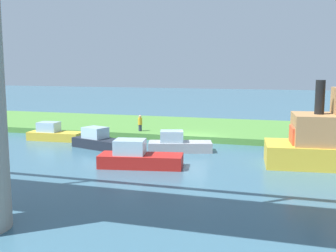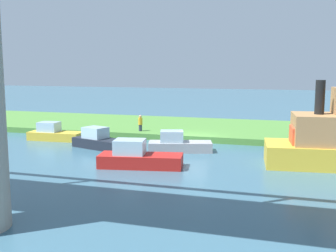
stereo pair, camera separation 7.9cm
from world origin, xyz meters
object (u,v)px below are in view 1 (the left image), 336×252
person_on_bank (140,123)px  mooring_post (316,134)px  skiff_small (100,141)px  motorboat_white (138,157)px  motorboat_red (54,134)px  houseboat_blue (178,144)px

person_on_bank → mooring_post: (-14.35, -0.08, -0.33)m
skiff_small → motorboat_white: motorboat_white is taller
skiff_small → motorboat_white: (-4.82, 4.62, 0.05)m
person_on_bank → mooring_post: person_on_bank is taller
mooring_post → motorboat_red: motorboat_red is taller
houseboat_blue → motorboat_white: 5.26m
houseboat_blue → skiff_small: bearing=5.2°
mooring_post → motorboat_white: (10.62, 10.29, -0.28)m
motorboat_white → person_on_bank: bearing=-70.0°
motorboat_red → skiff_small: bearing=159.1°
mooring_post → skiff_small: 16.45m
person_on_bank → houseboat_blue: 7.00m
mooring_post → motorboat_white: bearing=44.1°
person_on_bank → motorboat_red: (6.24, 3.62, -0.67)m
skiff_small → motorboat_red: (5.14, -1.97, -0.02)m
mooring_post → skiff_small: (15.44, 5.67, -0.33)m
skiff_small → person_on_bank: bearing=-101.1°
houseboat_blue → motorboat_white: motorboat_white is taller
houseboat_blue → motorboat_white: size_ratio=0.90×
person_on_bank → houseboat_blue: bearing=133.5°
mooring_post → skiff_small: size_ratio=0.15×
houseboat_blue → motorboat_red: (11.03, -1.43, -0.00)m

